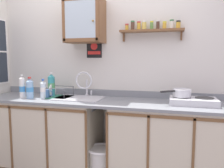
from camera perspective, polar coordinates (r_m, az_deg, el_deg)
name	(u,v)px	position (r m, az deg, el deg)	size (l,w,h in m)	color
back_wall	(107,72)	(2.87, -1.30, 3.05)	(3.51, 0.07, 2.50)	silver
lower_cabinet_run	(44,135)	(3.03, -16.97, -12.37)	(1.42, 0.62, 0.93)	black
lower_cabinet_run_right	(170,148)	(2.60, 14.58, -15.45)	(1.27, 0.62, 0.93)	black
countertop	(99,101)	(2.60, -3.35, -4.42)	(2.87, 0.64, 0.03)	gray
backsplash	(106,93)	(2.87, -1.48, -2.26)	(2.87, 0.02, 0.08)	gray
sink	(80,99)	(2.72, -8.21, -3.69)	(0.56, 0.43, 0.42)	silver
hot_plate_stove	(193,101)	(2.48, 19.94, -4.12)	(0.47, 0.31, 0.07)	silver
saucepan	(181,92)	(2.48, 17.28, -2.08)	(0.31, 0.27, 0.08)	silver
bottle_opaque_white_0	(22,88)	(2.91, -21.92, -0.83)	(0.07, 0.07, 0.28)	white
bottle_water_clear_1	(43,90)	(2.78, -17.13, -1.36)	(0.07, 0.07, 0.24)	silver
bottle_detergent_teal_2	(51,86)	(2.87, -15.17, -0.37)	(0.09, 0.09, 0.31)	teal
bottle_water_blue_3	(30,89)	(2.85, -20.21, -1.13)	(0.09, 0.09, 0.26)	#8CB7E0
dish_rack	(57,95)	(2.84, -13.74, -2.85)	(0.31, 0.27, 0.17)	#26664C
mug	(46,94)	(2.81, -16.36, -2.42)	(0.12, 0.08, 0.11)	#3F6699
wall_cabinet	(85,21)	(2.81, -6.96, 15.58)	(0.46, 0.32, 0.52)	brown
spice_shelf	(152,29)	(2.69, 10.09, 13.67)	(0.73, 0.14, 0.23)	brown
warning_sign	(94,49)	(2.89, -4.56, 8.94)	(0.20, 0.01, 0.23)	black
trash_bin	(102,166)	(2.67, -2.69, -20.14)	(0.32, 0.32, 0.45)	silver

